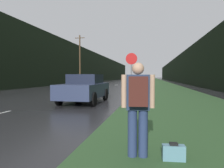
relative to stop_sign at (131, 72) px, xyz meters
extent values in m
cube|color=#33562D|center=(2.68, 29.05, -1.75)|extent=(6.00, 240.00, 0.02)
cube|color=silver|center=(-4.75, 1.08, -1.76)|extent=(0.12, 3.00, 0.01)
cube|color=silver|center=(-4.75, 8.08, -1.76)|extent=(0.12, 3.00, 0.01)
cube|color=silver|center=(-4.75, 15.08, -1.76)|extent=(0.12, 3.00, 0.01)
cube|color=silver|center=(-4.75, 22.08, -1.76)|extent=(0.12, 3.00, 0.01)
cube|color=black|center=(-15.17, 39.05, 2.35)|extent=(2.00, 140.00, 8.21)
cube|color=black|center=(8.68, 39.05, 1.55)|extent=(2.00, 140.00, 6.63)
cylinder|color=#4C3823|center=(-11.47, 22.49, 2.70)|extent=(0.24, 0.24, 8.92)
cube|color=#4C3823|center=(-11.47, 22.49, 6.66)|extent=(1.80, 0.10, 0.10)
cylinder|color=slate|center=(0.00, 0.00, -0.67)|extent=(0.07, 0.07, 2.18)
cylinder|color=#B71414|center=(0.00, 0.00, 0.77)|extent=(0.68, 0.02, 0.68)
cylinder|color=navy|center=(0.82, -8.32, -1.32)|extent=(0.17, 0.17, 0.87)
cylinder|color=navy|center=(1.01, -8.30, -1.32)|extent=(0.17, 0.17, 0.87)
cube|color=navy|center=(0.91, -8.31, -0.57)|extent=(0.42, 0.26, 0.63)
sphere|color=tan|center=(0.91, -8.31, -0.15)|extent=(0.22, 0.22, 0.22)
cylinder|color=tan|center=(0.66, -8.33, -0.56)|extent=(0.10, 0.10, 0.59)
cylinder|color=tan|center=(1.16, -8.29, -0.56)|extent=(0.10, 0.10, 0.59)
cube|color=#471E19|center=(0.93, -8.51, -0.54)|extent=(0.34, 0.21, 0.50)
cube|color=#6093A8|center=(1.53, -8.36, -1.62)|extent=(0.39, 0.18, 0.28)
cube|color=black|center=(1.53, -8.36, -1.46)|extent=(0.15, 0.12, 0.04)
cube|color=#2D3856|center=(-2.54, -1.15, -1.07)|extent=(1.91, 4.33, 0.75)
cube|color=#1B2134|center=(-2.54, -0.93, -0.43)|extent=(1.62, 1.95, 0.52)
cylinder|color=black|center=(-1.63, -2.49, -1.41)|extent=(0.20, 0.71, 0.71)
cylinder|color=black|center=(-3.44, -2.49, -1.41)|extent=(0.20, 0.71, 0.71)
cylinder|color=black|center=(-1.63, 0.19, -1.41)|extent=(0.20, 0.71, 0.71)
cylinder|color=black|center=(-3.44, 0.19, -1.41)|extent=(0.20, 0.71, 0.71)
camera|label=1|loc=(1.14, -11.90, -0.29)|focal=32.00mm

